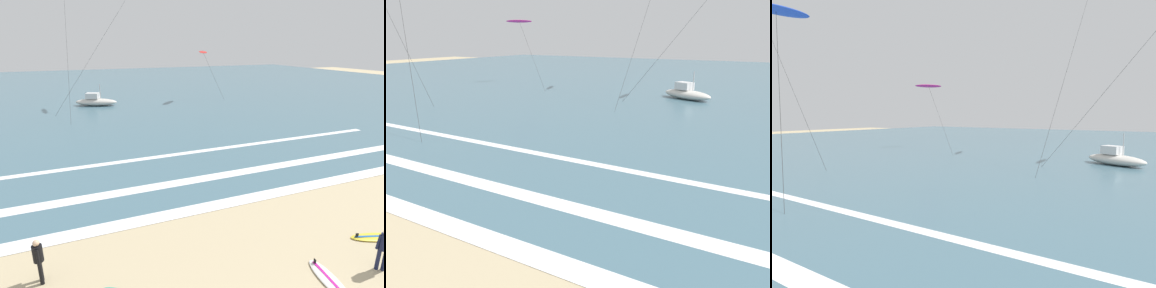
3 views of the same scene
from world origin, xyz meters
TOP-DOWN VIEW (x-y plane):
  - ocean_surface at (0.00, 54.51)m, footprint 140.00×90.00m
  - wave_foam_shoreline at (-1.84, 9.91)m, footprint 50.75×0.90m
  - wave_foam_mid_break at (-0.36, 13.04)m, footprint 47.90×0.85m
  - wave_foam_outer_break at (0.63, 17.57)m, footprint 37.44×0.56m
  - kite_magenta_high_left at (-22.51, 39.84)m, footprint 7.36×5.05m
  - offshore_boat at (-1.52, 38.87)m, footprint 5.45×3.60m

SIDE VIEW (x-z plane):
  - ocean_surface at x=0.00m, z-range 0.00..0.01m
  - wave_foam_shoreline at x=-1.84m, z-range 0.01..0.02m
  - wave_foam_mid_break at x=-0.36m, z-range 0.01..0.02m
  - wave_foam_outer_break at x=0.63m, z-range 0.01..0.02m
  - offshore_boat at x=-1.52m, z-range -0.80..1.90m
  - kite_magenta_high_left at x=-22.51m, z-range 3.63..11.41m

